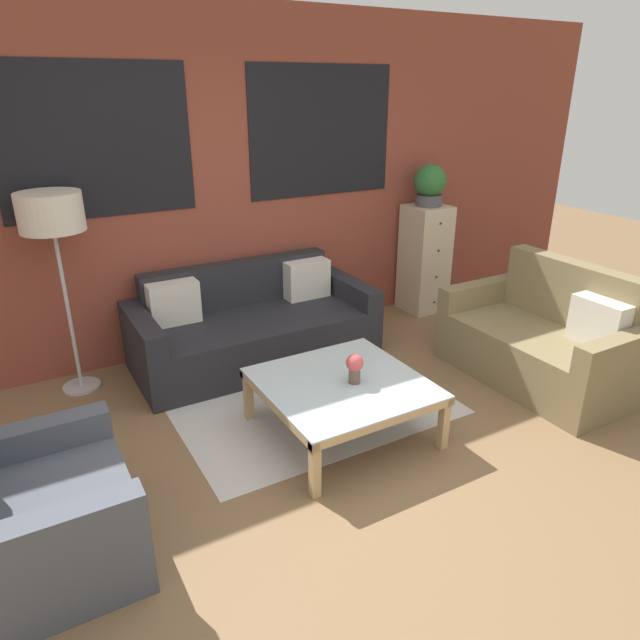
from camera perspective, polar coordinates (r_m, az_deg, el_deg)
ground_plane at (r=3.50m, az=6.56°, el=-16.19°), size 16.00×16.00×0.00m
wall_back_brick at (r=4.96m, az=-9.87°, el=13.19°), size 8.40×0.09×2.80m
rug at (r=4.38m, az=-1.98°, el=-7.36°), size 1.93×1.72×0.00m
couch_dark at (r=4.84m, az=-6.73°, el=-0.82°), size 1.99×0.88×0.78m
settee_vintage at (r=4.80m, az=21.37°, el=-2.11°), size 0.80×1.46×0.92m
armchair_corner at (r=3.16m, az=-26.53°, el=-17.31°), size 0.80×0.91×0.84m
coffee_table at (r=3.77m, az=2.23°, el=-6.84°), size 1.02×1.02×0.39m
floor_lamp at (r=4.41m, az=-25.25°, el=9.09°), size 0.44×0.44×1.51m
drawer_cabinet at (r=5.93m, az=10.40°, el=6.03°), size 0.39×0.41×1.08m
potted_plant at (r=5.77m, az=10.92°, el=13.16°), size 0.31×0.31×0.40m
flower_vase at (r=3.68m, az=3.49°, el=-4.66°), size 0.12×0.12×0.20m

